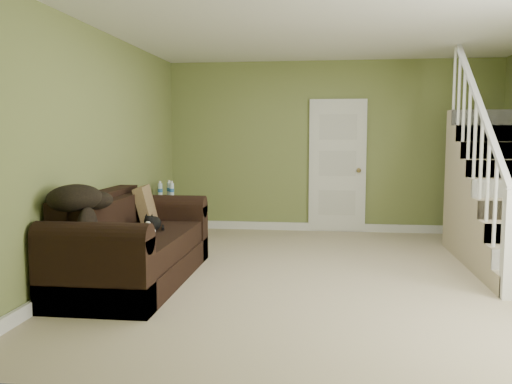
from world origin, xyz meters
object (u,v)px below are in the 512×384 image
(cat, at_px, (152,224))
(sofa, at_px, (131,248))
(side_table, at_px, (168,218))
(banana, at_px, (132,242))

(cat, bearing_deg, sofa, -136.56)
(sofa, bearing_deg, cat, 46.52)
(sofa, xyz_separation_m, side_table, (-0.26, 2.14, -0.03))
(side_table, distance_m, banana, 2.72)
(cat, xyz_separation_m, banana, (0.04, -0.71, -0.05))
(banana, bearing_deg, cat, 59.90)
(cat, height_order, banana, cat)
(side_table, relative_size, banana, 3.97)
(sofa, distance_m, side_table, 2.15)
(sofa, relative_size, banana, 10.71)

